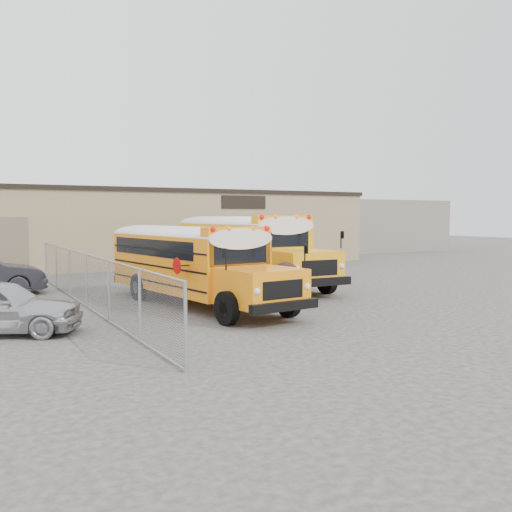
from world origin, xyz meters
name	(u,v)px	position (x,y,z in m)	size (l,w,h in m)	color
ground	(288,307)	(0.00, 0.00, 0.00)	(120.00, 120.00, 0.00)	#353330
warehouse	(125,227)	(0.00, 19.99, 2.37)	(30.20, 10.20, 4.67)	#93765B
chainlink_fence	(86,281)	(-6.00, 3.00, 0.90)	(0.07, 18.07, 1.81)	#919499
distant_building_right	(376,226)	(24.00, 24.00, 2.20)	(10.00, 8.00, 4.40)	gray
school_bus_left	(126,250)	(-3.40, 7.64, 1.59)	(3.50, 9.62, 2.75)	orange
school_bus_right	(190,239)	(1.59, 12.82, 1.80)	(2.91, 10.65, 3.11)	#FFAC15
tarp_bundle	(285,282)	(0.26, 0.60, 0.75)	(1.07, 1.07, 1.46)	black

